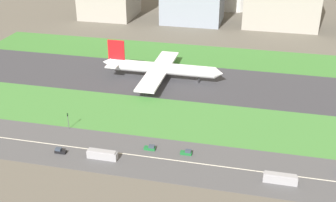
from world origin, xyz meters
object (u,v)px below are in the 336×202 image
Objects in this scene: fuel_tank_centre at (233,0)px; bus_1 at (280,178)px; car_2 at (150,148)px; fuel_tank_east at (274,3)px; airliner at (159,68)px; traffic_light at (68,120)px; bus_0 at (102,155)px; car_3 at (187,152)px; car_1 at (60,151)px.

bus_1 is at bearing -80.68° from fuel_tank_centre.
car_2 is (-48.94, 10.00, -0.90)m from bus_1.
airliner is at bearing -109.67° from fuel_tank_east.
fuel_tank_centre is at bearing 77.70° from traffic_light.
bus_0 is (-2.18, -78.00, -4.41)m from airliner.
bus_1 is at bearing -16.13° from car_3.
fuel_tank_centre reaches higher than fuel_tank_east.
car_1 is 0.38× the size of bus_1.
bus_1 is 49.95m from car_2.
car_3 is (28.02, -68.00, -5.31)m from airliner.
airliner reaches higher than car_3.
car_2 is 38.68m from traffic_light.
traffic_light is at bearing -75.45° from car_1.
car_3 is (30.20, 10.00, -0.90)m from bus_0.
fuel_tank_centre reaches higher than bus_1.
car_2 and car_3 have the same top height.
airliner is at bearing 68.17° from traffic_light.
bus_1 is at bearing -11.55° from car_2.
car_3 is (47.39, 10.00, 0.00)m from car_1.
bus_0 is at bearing -96.23° from fuel_tank_centre.
car_1 is at bearing -100.30° from fuel_tank_centre.
airliner is 14.77× the size of car_3.
fuel_tank_east is at bearing -107.83° from car_1.
car_3 is at bearing -161.68° from bus_0.
bus_0 reaches higher than car_2.
airliner is at bearing -98.48° from fuel_tank_centre.
traffic_light is 233.48m from fuel_tank_east.
fuel_tank_centre is at bearing -80.68° from bus_1.
car_1 and car_3 have the same top height.
bus_1 is 1.61× the size of traffic_light.
car_2 is (33.02, 10.00, 0.00)m from car_1.
bus_1 reaches higher than car_1.
bus_1 is 2.64× the size of car_2.
traffic_light reaches higher than car_2.
airliner reaches higher than car_2.
car_3 is 227.14m from fuel_tank_centre.
traffic_light reaches higher than car_1.
airliner is at bearing 101.35° from car_2.
airliner is 73.74m from car_3.
car_2 is 0.61× the size of traffic_light.
bus_1 is 64.77m from bus_0.
car_2 is 1.00× the size of car_3.
bus_1 is (62.59, -78.00, -4.41)m from airliner.
car_2 is at bearing -92.53° from fuel_tank_centre.
bus_1 is at bearing -180.00° from bus_0.
airliner is at bearing -103.95° from car_1.
traffic_light reaches higher than bus_1.
airliner is 100.10m from bus_1.
bus_1 and bus_0 have the same top height.
car_3 is at bearing -8.73° from traffic_light.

